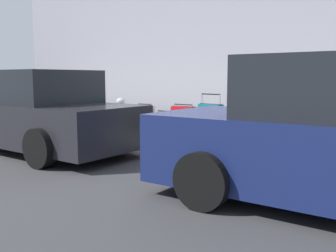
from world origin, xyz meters
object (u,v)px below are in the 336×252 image
at_px(suitcase_black_4, 240,131).
at_px(suitcase_maroon_7, 164,125).
at_px(suitcase_silver_8, 145,120).
at_px(fire_hydrant, 121,114).
at_px(bollard_post, 96,113).
at_px(suitcase_silver_1, 333,141).
at_px(suitcase_olive_3, 270,132).
at_px(suitcase_navy_2, 300,134).
at_px(parked_car_charcoal_1, 33,113).
at_px(suitcase_teal_5, 210,123).
at_px(suitcase_red_6, 183,123).

distance_m(suitcase_black_4, suitcase_maroon_7, 1.81).
relative_size(suitcase_silver_8, fire_hydrant, 0.87).
bearing_deg(suitcase_black_4, bollard_post, 2.69).
relative_size(suitcase_silver_1, bollard_post, 0.97).
height_order(suitcase_olive_3, fire_hydrant, suitcase_olive_3).
bearing_deg(suitcase_navy_2, suitcase_black_4, -3.78).
bearing_deg(suitcase_silver_1, fire_hydrant, -0.17).
xyz_separation_m(suitcase_navy_2, parked_car_charcoal_1, (4.53, 2.12, 0.26)).
height_order(suitcase_maroon_7, parked_car_charcoal_1, parked_car_charcoal_1).
distance_m(suitcase_silver_1, suitcase_teal_5, 2.29).
distance_m(suitcase_black_4, fire_hydrant, 3.10).
bearing_deg(suitcase_black_4, suitcase_olive_3, 178.81).
bearing_deg(suitcase_teal_5, suitcase_maroon_7, -2.13).
bearing_deg(fire_hydrant, suitcase_red_6, 177.62).
distance_m(suitcase_navy_2, suitcase_silver_8, 3.51).
distance_m(suitcase_silver_1, suitcase_silver_8, 4.04).
bearing_deg(bollard_post, suitcase_silver_1, -178.58).
distance_m(suitcase_navy_2, suitcase_maroon_7, 2.97).
height_order(suitcase_olive_3, parked_car_charcoal_1, parked_car_charcoal_1).
height_order(suitcase_navy_2, suitcase_silver_8, suitcase_navy_2).
bearing_deg(parked_car_charcoal_1, suitcase_red_6, -135.65).
distance_m(suitcase_olive_3, suitcase_maroon_7, 2.42).
bearing_deg(suitcase_black_4, suitcase_red_6, 4.91).
bearing_deg(suitcase_olive_3, suitcase_silver_1, 178.37).
bearing_deg(suitcase_teal_5, bollard_post, 1.90).
relative_size(suitcase_black_4, fire_hydrant, 1.05).
distance_m(suitcase_maroon_7, suitcase_silver_8, 0.55).
bearing_deg(parked_car_charcoal_1, suitcase_silver_1, -156.96).
relative_size(suitcase_silver_8, parked_car_charcoal_1, 0.15).
relative_size(suitcase_maroon_7, suitcase_silver_8, 0.82).
relative_size(suitcase_olive_3, suitcase_maroon_7, 1.50).
distance_m(suitcase_silver_1, parked_car_charcoal_1, 5.50).
bearing_deg(suitcase_maroon_7, suitcase_olive_3, -179.62).
xyz_separation_m(suitcase_olive_3, bollard_post, (4.41, 0.17, 0.11)).
distance_m(suitcase_silver_8, bollard_post, 1.46).
bearing_deg(suitcase_silver_1, suitcase_navy_2, 3.68).
xyz_separation_m(suitcase_red_6, bollard_post, (2.56, 0.07, 0.08)).
xyz_separation_m(suitcase_olive_3, suitcase_silver_8, (2.96, 0.01, 0.01)).
xyz_separation_m(suitcase_black_4, parked_car_charcoal_1, (3.37, 2.19, 0.31)).
xyz_separation_m(suitcase_black_4, suitcase_maroon_7, (1.81, 0.03, -0.02)).
height_order(suitcase_navy_2, suitcase_red_6, suitcase_navy_2).
height_order(suitcase_teal_5, suitcase_maroon_7, suitcase_teal_5).
relative_size(suitcase_red_6, fire_hydrant, 0.93).
height_order(suitcase_navy_2, parked_car_charcoal_1, parked_car_charcoal_1).
relative_size(suitcase_olive_3, suitcase_black_4, 1.02).
bearing_deg(suitcase_olive_3, suitcase_red_6, 2.92).
bearing_deg(parked_car_charcoal_1, suitcase_teal_5, -142.50).
bearing_deg(bollard_post, suitcase_silver_8, -173.82).
relative_size(suitcase_teal_5, parked_car_charcoal_1, 0.21).
relative_size(suitcase_silver_1, suitcase_navy_2, 0.88).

